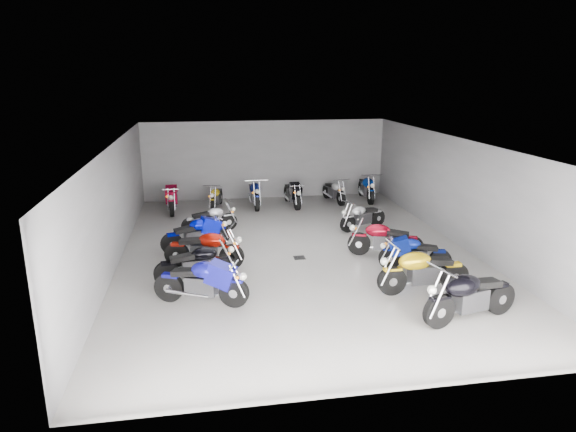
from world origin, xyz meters
The scene contains 22 objects.
ground centered at (0.00, 0.00, 0.00)m, with size 14.00×14.00×0.00m, color #97958F.
wall_back centered at (0.00, 7.00, 1.60)m, with size 10.00×0.10×3.20m, color gray.
wall_left centered at (-5.00, 0.00, 1.60)m, with size 0.10×14.00×3.20m, color gray.
wall_right centered at (5.00, 0.00, 1.60)m, with size 0.10×14.00×3.20m, color gray.
ceiling centered at (0.00, 0.00, 3.22)m, with size 10.00×14.00×0.04m, color black.
drain_grate centered at (0.00, -0.50, 0.01)m, with size 0.32×0.32×0.01m, color black.
motorcycle_left_b centered at (-2.72, -3.10, 0.53)m, with size 2.13×0.93×0.98m.
motorcycle_left_c centered at (-2.85, -1.79, 0.49)m, with size 2.05×0.51×0.90m.
motorcycle_left_d centered at (-2.63, -0.78, 0.52)m, with size 2.13×0.75×0.96m.
motorcycle_left_e centered at (-2.86, 0.65, 0.50)m, with size 2.01×0.76×0.91m.
motorcycle_left_f centered at (-2.42, 2.38, 0.45)m, with size 1.84×0.61×0.82m.
motorcycle_right_a centered at (2.79, -4.85, 0.56)m, with size 2.32×0.73×1.03m.
motorcycle_right_b centered at (2.43, -3.31, 0.55)m, with size 2.28×0.45×1.00m.
motorcycle_right_c centered at (2.82, -1.88, 0.46)m, with size 1.87×0.64×0.84m.
motorcycle_right_d centered at (2.40, -0.79, 0.51)m, with size 2.03×0.94×0.94m.
motorcycle_right_f centered at (2.60, 1.89, 0.45)m, with size 1.77×0.85×0.82m.
motorcycle_back_a centered at (-3.78, 5.32, 0.55)m, with size 0.45×2.28×1.00m.
motorcycle_back_b centered at (-2.12, 5.48, 0.45)m, with size 0.56×1.88×0.83m.
motorcycle_back_c centered at (-0.63, 5.52, 0.53)m, with size 0.43×2.21×0.97m.
motorcycle_back_d centered at (0.84, 5.39, 0.51)m, with size 0.47×2.13×0.94m.
motorcycle_back_e centered at (2.62, 5.71, 0.46)m, with size 0.53×1.91×0.85m.
motorcycle_back_f centered at (4.00, 5.78, 0.53)m, with size 0.47×2.20×0.97m.
Camera 1 is at (-2.60, -13.95, 5.04)m, focal length 32.00 mm.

